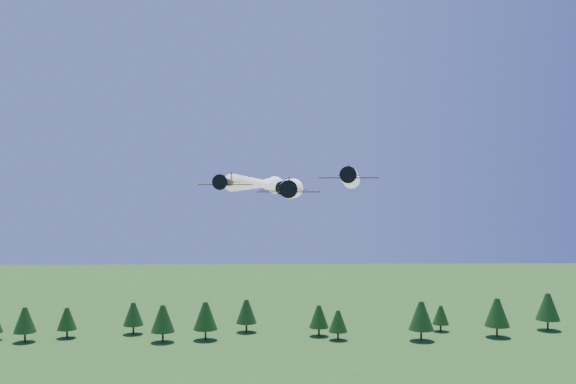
{
  "coord_description": "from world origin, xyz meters",
  "views": [
    {
      "loc": [
        -1.58,
        -88.34,
        46.17
      ],
      "look_at": [
        0.31,
        0.0,
        45.61
      ],
      "focal_mm": 40.0,
      "sensor_mm": 36.0,
      "label": 1
    }
  ],
  "objects_px": {
    "plane_slot": "(284,188)",
    "plane_right": "(351,179)",
    "plane_left": "(262,184)",
    "plane_lead": "(291,189)"
  },
  "relations": [
    {
      "from": "plane_left",
      "to": "plane_right",
      "type": "relative_size",
      "value": 1.01
    },
    {
      "from": "plane_slot",
      "to": "plane_right",
      "type": "bearing_deg",
      "value": 65.38
    },
    {
      "from": "plane_lead",
      "to": "plane_left",
      "type": "relative_size",
      "value": 0.86
    },
    {
      "from": "plane_lead",
      "to": "plane_left",
      "type": "distance_m",
      "value": 14.16
    },
    {
      "from": "plane_lead",
      "to": "plane_slot",
      "type": "height_order",
      "value": "plane_lead"
    },
    {
      "from": "plane_lead",
      "to": "plane_slot",
      "type": "distance_m",
      "value": 10.95
    },
    {
      "from": "plane_left",
      "to": "plane_lead",
      "type": "bearing_deg",
      "value": -61.12
    },
    {
      "from": "plane_right",
      "to": "plane_slot",
      "type": "bearing_deg",
      "value": -111.48
    },
    {
      "from": "plane_left",
      "to": "plane_slot",
      "type": "relative_size",
      "value": 7.15
    },
    {
      "from": "plane_left",
      "to": "plane_right",
      "type": "distance_m",
      "value": 16.53
    }
  ]
}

